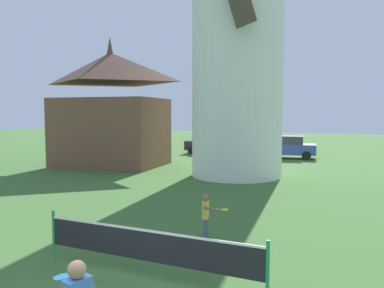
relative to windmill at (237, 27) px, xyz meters
The scene contains 6 objects.
windmill is the anchor object (origin of this frame).
tennis_net 14.21m from the windmill, 79.39° to the right, with size 4.54×0.06×1.10m.
player_far 11.89m from the windmill, 76.22° to the right, with size 0.72×0.36×1.10m.
parked_car_black 12.56m from the windmill, 118.53° to the left, with size 4.03×2.36×1.56m.
parked_car_blue 11.00m from the windmill, 84.98° to the left, with size 4.13×2.33×1.56m.
chapel 9.03m from the windmill, behind, with size 6.78×5.31×7.60m.
Camera 1 is at (3.45, -4.01, 3.10)m, focal length 36.24 mm.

